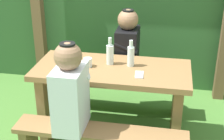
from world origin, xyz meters
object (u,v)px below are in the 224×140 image
(person_black_coat, at_px, (127,46))
(bottle_left, at_px, (131,55))
(cell_phone, at_px, (139,75))
(picnic_table, at_px, (112,92))
(bench_far, at_px, (121,85))
(drinking_glass, at_px, (88,62))
(bottle_right, at_px, (110,54))
(person_white_shirt, at_px, (70,90))

(person_black_coat, distance_m, bottle_left, 0.47)
(cell_phone, bearing_deg, picnic_table, 151.66)
(bench_far, height_order, bottle_left, bottle_left)
(drinking_glass, bearing_deg, cell_phone, -11.82)
(bottle_right, bearing_deg, drinking_glass, -152.96)
(person_black_coat, bearing_deg, bottle_left, -78.25)
(bottle_left, bearing_deg, person_white_shirt, -123.19)
(picnic_table, height_order, person_black_coat, person_black_coat)
(picnic_table, relative_size, person_white_shirt, 1.95)
(bottle_left, xyz_separation_m, cell_phone, (0.10, -0.19, -0.10))
(picnic_table, bearing_deg, bottle_right, 112.81)
(person_black_coat, xyz_separation_m, drinking_glass, (-0.28, -0.54, 0.02))
(picnic_table, bearing_deg, person_black_coat, 82.96)
(person_white_shirt, xyz_separation_m, drinking_glass, (0.01, 0.51, 0.02))
(person_white_shirt, bearing_deg, bottle_right, 72.00)
(picnic_table, height_order, bench_far, picnic_table)
(bench_far, height_order, bottle_right, bottle_right)
(person_white_shirt, bearing_deg, bench_far, 77.72)
(bench_far, relative_size, drinking_glass, 17.35)
(person_black_coat, distance_m, bottle_right, 0.46)
(bottle_right, bearing_deg, picnic_table, -67.19)
(drinking_glass, distance_m, bottle_left, 0.39)
(drinking_glass, xyz_separation_m, cell_phone, (0.48, -0.10, -0.04))
(drinking_glass, xyz_separation_m, bottle_left, (0.38, 0.09, 0.06))
(picnic_table, xyz_separation_m, cell_phone, (0.26, -0.12, 0.25))
(person_white_shirt, distance_m, drinking_glass, 0.51)
(person_black_coat, xyz_separation_m, cell_phone, (0.19, -0.64, -0.01))
(bottle_right, bearing_deg, cell_phone, -33.84)
(bottle_left, height_order, cell_phone, bottle_left)
(picnic_table, bearing_deg, bench_far, 90.00)
(bench_far, bearing_deg, person_black_coat, -2.94)
(person_black_coat, distance_m, cell_phone, 0.67)
(bottle_left, xyz_separation_m, bottle_right, (-0.19, 0.01, -0.00))
(bench_far, distance_m, bottle_right, 0.70)
(bottle_right, bearing_deg, bench_far, 85.78)
(person_white_shirt, bearing_deg, person_black_coat, 74.35)
(picnic_table, bearing_deg, cell_phone, -24.35)
(person_black_coat, xyz_separation_m, bottle_right, (-0.10, -0.44, 0.08))
(cell_phone, bearing_deg, person_black_coat, 102.88)
(person_white_shirt, bearing_deg, bottle_left, 56.81)
(person_black_coat, height_order, bottle_right, person_black_coat)
(person_white_shirt, relative_size, person_black_coat, 1.00)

